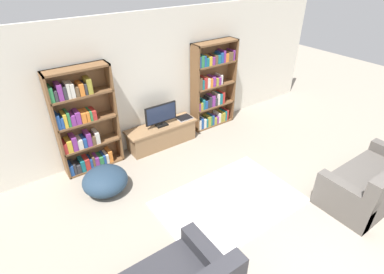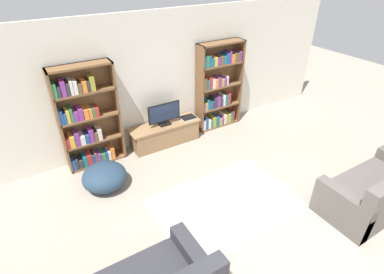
{
  "view_description": "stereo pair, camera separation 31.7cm",
  "coord_description": "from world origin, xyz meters",
  "px_view_note": "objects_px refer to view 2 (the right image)",
  "views": [
    {
      "loc": [
        -2.57,
        -0.74,
        3.43
      ],
      "look_at": [
        -0.01,
        2.89,
        0.7
      ],
      "focal_mm": 28.0,
      "sensor_mm": 36.0,
      "label": 1
    },
    {
      "loc": [
        -2.3,
        -0.91,
        3.43
      ],
      "look_at": [
        -0.01,
        2.89,
        0.7
      ],
      "focal_mm": 28.0,
      "sensor_mm": 36.0,
      "label": 2
    }
  ],
  "objects_px": {
    "bookshelf_left": "(86,120)",
    "tv_stand": "(165,134)",
    "television": "(164,114)",
    "laptop": "(188,118)",
    "couch_right_sofa": "(376,192)",
    "beanbag_ottoman": "(105,177)",
    "bookshelf_right": "(217,88)"
  },
  "relations": [
    {
      "from": "beanbag_ottoman",
      "to": "couch_right_sofa",
      "type": "bearing_deg",
      "value": -37.47
    },
    {
      "from": "tv_stand",
      "to": "couch_right_sofa",
      "type": "bearing_deg",
      "value": -59.81
    },
    {
      "from": "bookshelf_left",
      "to": "bookshelf_right",
      "type": "distance_m",
      "value": 2.84
    },
    {
      "from": "bookshelf_left",
      "to": "tv_stand",
      "type": "height_order",
      "value": "bookshelf_left"
    },
    {
      "from": "bookshelf_left",
      "to": "laptop",
      "type": "bearing_deg",
      "value": -4.07
    },
    {
      "from": "tv_stand",
      "to": "television",
      "type": "xyz_separation_m",
      "value": [
        0.0,
        -0.02,
        0.47
      ]
    },
    {
      "from": "tv_stand",
      "to": "beanbag_ottoman",
      "type": "height_order",
      "value": "tv_stand"
    },
    {
      "from": "television",
      "to": "laptop",
      "type": "height_order",
      "value": "television"
    },
    {
      "from": "tv_stand",
      "to": "bookshelf_right",
      "type": "bearing_deg",
      "value": 4.67
    },
    {
      "from": "tv_stand",
      "to": "beanbag_ottoman",
      "type": "relative_size",
      "value": 2.0
    },
    {
      "from": "laptop",
      "to": "couch_right_sofa",
      "type": "xyz_separation_m",
      "value": [
        1.4,
        -3.32,
        -0.18
      ]
    },
    {
      "from": "television",
      "to": "laptop",
      "type": "relative_size",
      "value": 2.12
    },
    {
      "from": "bookshelf_right",
      "to": "tv_stand",
      "type": "distance_m",
      "value": 1.53
    },
    {
      "from": "bookshelf_left",
      "to": "laptop",
      "type": "relative_size",
      "value": 5.95
    },
    {
      "from": "television",
      "to": "couch_right_sofa",
      "type": "distance_m",
      "value": 3.88
    },
    {
      "from": "bookshelf_right",
      "to": "tv_stand",
      "type": "relative_size",
      "value": 1.29
    },
    {
      "from": "couch_right_sofa",
      "to": "beanbag_ottoman",
      "type": "height_order",
      "value": "couch_right_sofa"
    },
    {
      "from": "couch_right_sofa",
      "to": "beanbag_ottoman",
      "type": "bearing_deg",
      "value": 142.53
    },
    {
      "from": "bookshelf_left",
      "to": "tv_stand",
      "type": "bearing_deg",
      "value": -4.45
    },
    {
      "from": "tv_stand",
      "to": "laptop",
      "type": "distance_m",
      "value": 0.59
    },
    {
      "from": "television",
      "to": "laptop",
      "type": "bearing_deg",
      "value": -1.07
    },
    {
      "from": "bookshelf_left",
      "to": "beanbag_ottoman",
      "type": "bearing_deg",
      "value": -91.73
    },
    {
      "from": "bookshelf_right",
      "to": "laptop",
      "type": "bearing_deg",
      "value": -170.35
    },
    {
      "from": "television",
      "to": "couch_right_sofa",
      "type": "relative_size",
      "value": 0.39
    },
    {
      "from": "bookshelf_right",
      "to": "television",
      "type": "distance_m",
      "value": 1.39
    },
    {
      "from": "bookshelf_right",
      "to": "tv_stand",
      "type": "height_order",
      "value": "bookshelf_right"
    },
    {
      "from": "couch_right_sofa",
      "to": "beanbag_ottoman",
      "type": "relative_size",
      "value": 2.33
    },
    {
      "from": "tv_stand",
      "to": "laptop",
      "type": "relative_size",
      "value": 4.63
    },
    {
      "from": "bookshelf_left",
      "to": "tv_stand",
      "type": "relative_size",
      "value": 1.29
    },
    {
      "from": "bookshelf_right",
      "to": "couch_right_sofa",
      "type": "bearing_deg",
      "value": -80.53
    },
    {
      "from": "bookshelf_left",
      "to": "laptop",
      "type": "xyz_separation_m",
      "value": [
        2.02,
        -0.14,
        -0.43
      ]
    },
    {
      "from": "bookshelf_left",
      "to": "television",
      "type": "distance_m",
      "value": 1.49
    }
  ]
}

